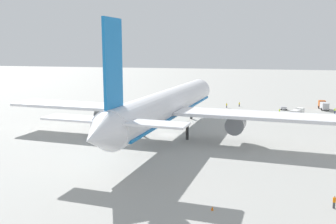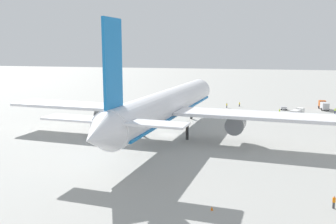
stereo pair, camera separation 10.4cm
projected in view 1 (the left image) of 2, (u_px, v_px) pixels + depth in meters
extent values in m
plane|color=#9E9E99|center=(169.00, 135.00, 88.84)|extent=(600.00, 600.00, 0.00)
cylinder|color=white|center=(169.00, 104.00, 87.52)|extent=(62.23, 11.79, 7.03)
cone|color=white|center=(201.00, 89.00, 119.07)|extent=(6.14, 7.30, 6.89)
cone|color=white|center=(98.00, 136.00, 55.31)|extent=(7.53, 7.20, 6.68)
cube|color=#1972BF|center=(113.00, 64.00, 58.61)|extent=(6.02, 0.96, 14.52)
cube|color=white|center=(77.00, 118.00, 61.87)|extent=(5.28, 11.89, 0.36)
cube|color=white|center=(152.00, 124.00, 57.63)|extent=(5.28, 11.89, 0.36)
cube|color=white|center=(82.00, 106.00, 91.63)|extent=(11.83, 37.60, 0.70)
cylinder|color=slate|center=(104.00, 114.00, 91.19)|extent=(5.04, 3.67, 3.30)
cube|color=white|center=(261.00, 116.00, 77.98)|extent=(11.83, 37.60, 0.70)
cylinder|color=slate|center=(236.00, 124.00, 81.06)|extent=(5.51, 4.55, 4.16)
cylinder|color=black|center=(191.00, 112.00, 108.73)|extent=(0.70, 0.70, 4.17)
cylinder|color=black|center=(143.00, 128.00, 87.30)|extent=(0.70, 0.70, 4.17)
cylinder|color=black|center=(187.00, 131.00, 83.88)|extent=(0.70, 0.70, 4.17)
cube|color=#1972BF|center=(169.00, 112.00, 87.85)|extent=(59.73, 11.25, 0.50)
cube|color=#BF4C14|center=(322.00, 104.00, 127.97)|extent=(2.19, 2.27, 2.39)
cube|color=#B2B2B7|center=(324.00, 106.00, 124.41)|extent=(4.38, 2.42, 2.15)
cube|color=black|center=(322.00, 102.00, 128.57)|extent=(0.20, 1.80, 1.05)
cylinder|color=black|center=(319.00, 107.00, 128.16)|extent=(0.92, 0.36, 0.90)
cylinder|color=black|center=(325.00, 107.00, 127.80)|extent=(0.92, 0.36, 0.90)
cylinder|color=black|center=(322.00, 109.00, 123.92)|extent=(0.92, 0.36, 0.90)
cylinder|color=black|center=(328.00, 109.00, 123.55)|extent=(0.92, 0.36, 0.90)
cube|color=white|center=(300.00, 111.00, 112.69)|extent=(2.63, 2.74, 2.28)
cube|color=silver|center=(295.00, 113.00, 110.35)|extent=(4.33, 3.68, 1.97)
cube|color=black|center=(301.00, 109.00, 113.06)|extent=(0.93, 1.59, 1.00)
cylinder|color=black|center=(296.00, 115.00, 113.47)|extent=(0.93, 0.70, 0.90)
cylinder|color=black|center=(303.00, 116.00, 112.05)|extent=(0.93, 0.70, 0.90)
cylinder|color=black|center=(291.00, 116.00, 110.66)|extent=(0.93, 0.70, 0.90)
cylinder|color=black|center=(298.00, 117.00, 109.24)|extent=(0.93, 0.70, 0.90)
cube|color=gray|center=(284.00, 109.00, 125.09)|extent=(1.45, 2.32, 0.15)
cylinder|color=#333338|center=(288.00, 109.00, 124.77)|extent=(0.09, 0.60, 0.08)
cube|color=silver|center=(284.00, 108.00, 125.00)|extent=(1.30, 1.95, 0.87)
cylinder|color=black|center=(286.00, 109.00, 125.58)|extent=(0.13, 0.40, 0.40)
cylinder|color=black|center=(286.00, 110.00, 124.24)|extent=(0.13, 0.40, 0.40)
cylinder|color=black|center=(281.00, 109.00, 125.96)|extent=(0.13, 0.40, 0.40)
cylinder|color=black|center=(281.00, 110.00, 124.61)|extent=(0.13, 0.40, 0.40)
cylinder|color=black|center=(279.00, 113.00, 116.92)|extent=(0.45, 0.45, 0.86)
cylinder|color=#B2F219|center=(279.00, 111.00, 116.79)|extent=(0.57, 0.57, 0.64)
sphere|color=tan|center=(279.00, 109.00, 116.72)|extent=(0.23, 0.23, 0.23)
cylinder|color=#3F3F47|center=(227.00, 107.00, 129.48)|extent=(0.36, 0.36, 0.86)
cylinder|color=yellow|center=(227.00, 105.00, 129.35)|extent=(0.45, 0.45, 0.64)
sphere|color=#8C6647|center=(227.00, 103.00, 129.28)|extent=(0.23, 0.23, 0.23)
cylinder|color=#3F3F47|center=(334.00, 205.00, 47.97)|extent=(0.40, 0.40, 0.84)
cylinder|color=orange|center=(334.00, 200.00, 47.85)|extent=(0.50, 0.50, 0.63)
sphere|color=tan|center=(335.00, 197.00, 47.77)|extent=(0.23, 0.23, 0.23)
cylinder|color=navy|center=(335.00, 112.00, 118.05)|extent=(0.41, 0.41, 0.89)
cylinder|color=#B2F219|center=(335.00, 110.00, 117.92)|extent=(0.51, 0.51, 0.67)
sphere|color=tan|center=(335.00, 108.00, 117.84)|extent=(0.24, 0.24, 0.24)
cylinder|color=black|center=(239.00, 105.00, 132.45)|extent=(0.43, 0.43, 0.80)
cylinder|color=yellow|center=(239.00, 103.00, 132.33)|extent=(0.53, 0.53, 0.60)
sphere|color=tan|center=(239.00, 102.00, 132.26)|extent=(0.22, 0.22, 0.22)
cone|color=orange|center=(212.00, 208.00, 47.38)|extent=(0.36, 0.36, 0.55)
cone|color=orange|center=(323.00, 116.00, 112.85)|extent=(0.36, 0.36, 0.55)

